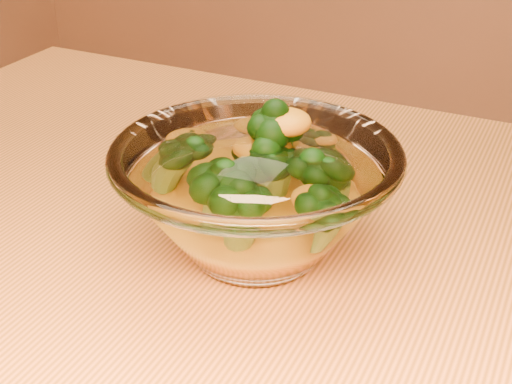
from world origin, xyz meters
TOP-DOWN VIEW (x-y plane):
  - table at (0.00, 0.00)m, footprint 1.20×0.80m
  - glass_bowl at (-0.07, 0.02)m, footprint 0.23×0.23m
  - cheese_sauce at (-0.07, 0.02)m, footprint 0.13×0.13m
  - broccoli_heap at (-0.07, 0.03)m, footprint 0.17×0.15m

SIDE VIEW (x-z plane):
  - table at x=0.00m, z-range 0.28..1.03m
  - cheese_sauce at x=-0.07m, z-range 0.76..0.80m
  - glass_bowl at x=-0.07m, z-range 0.75..0.86m
  - broccoli_heap at x=-0.07m, z-range 0.78..0.87m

